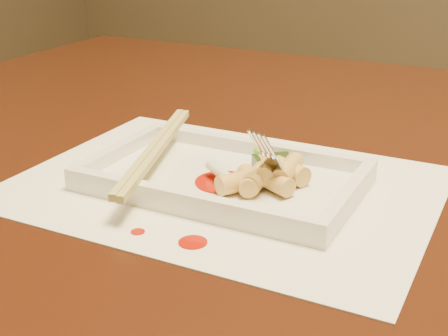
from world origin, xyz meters
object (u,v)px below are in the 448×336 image
at_px(placemat, 224,186).
at_px(fork, 302,109).
at_px(plate_base, 224,181).
at_px(chopstick_a, 152,148).
at_px(table, 351,225).

distance_m(placemat, fork, 0.11).
distance_m(plate_base, chopstick_a, 0.08).
height_order(table, chopstick_a, chopstick_a).
relative_size(placemat, fork, 2.86).
bearing_deg(placemat, chopstick_a, 180.00).
relative_size(plate_base, chopstick_a, 1.04).
distance_m(plate_base, fork, 0.11).
relative_size(table, plate_base, 5.38).
xyz_separation_m(plate_base, chopstick_a, (-0.08, 0.00, 0.02)).
distance_m(table, fork, 0.24).
bearing_deg(fork, table, 84.22).
distance_m(placemat, chopstick_a, 0.09).
relative_size(chopstick_a, fork, 1.78).
xyz_separation_m(placemat, fork, (0.07, 0.02, 0.08)).
distance_m(chopstick_a, fork, 0.16).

